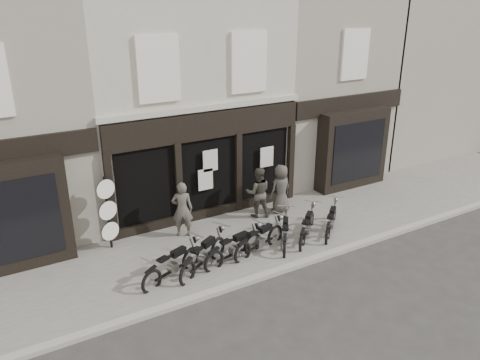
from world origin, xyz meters
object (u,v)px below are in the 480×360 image
motorcycle_6 (331,223)px  man_centre (258,192)px  motorcycle_4 (285,234)px  motorcycle_1 (204,258)px  advert_sign_post (108,216)px  motorcycle_5 (307,229)px  man_right (281,189)px  motorcycle_2 (235,250)px  man_left (182,209)px  motorcycle_3 (260,242)px  motorcycle_0 (173,267)px

motorcycle_6 → man_centre: (-1.50, 2.21, 0.63)m
motorcycle_4 → motorcycle_6: motorcycle_6 is taller
motorcycle_1 → advert_sign_post: size_ratio=0.84×
motorcycle_5 → man_right: bearing=38.5°
man_right → motorcycle_1: bearing=20.1°
motorcycle_5 → motorcycle_2: bearing=139.7°
motorcycle_1 → advert_sign_post: (-1.99, 2.50, 0.77)m
man_centre → man_left: bearing=24.5°
advert_sign_post → motorcycle_3: bearing=-48.6°
motorcycle_0 → man_right: 5.48m
motorcycle_1 → motorcycle_2: motorcycle_1 is taller
motorcycle_5 → motorcycle_6: bearing=-45.1°
man_left → advert_sign_post: bearing=15.2°
motorcycle_0 → motorcycle_6: size_ratio=1.21×
motorcycle_3 → motorcycle_2: bearing=168.3°
motorcycle_1 → motorcycle_6: 4.68m
motorcycle_5 → advert_sign_post: advert_sign_post is taller
motorcycle_1 → man_left: 2.24m
motorcycle_0 → motorcycle_1: 0.95m
motorcycle_3 → advert_sign_post: size_ratio=0.87×
motorcycle_0 → motorcycle_4: bearing=-21.2°
man_centre → motorcycle_5: bearing=128.4°
motorcycle_6 → advert_sign_post: (-6.67, 2.56, 0.80)m
motorcycle_5 → man_left: man_left is taller
motorcycle_0 → advert_sign_post: (-1.04, 2.49, 0.79)m
motorcycle_3 → motorcycle_0: bearing=163.7°
man_centre → advert_sign_post: bearing=20.4°
motorcycle_0 → motorcycle_6: bearing=-22.7°
man_centre → motorcycle_2: bearing=69.4°
advert_sign_post → motorcycle_1: bearing=-67.8°
motorcycle_4 → man_right: 2.42m
motorcycle_5 → man_left: bearing=106.7°
motorcycle_1 → man_left: size_ratio=1.12×
motorcycle_0 → motorcycle_2: motorcycle_2 is taller
man_centre → advert_sign_post: size_ratio=0.73×
motorcycle_6 → man_right: (-0.59, 2.13, 0.61)m
motorcycle_5 → motorcycle_3: bearing=137.8°
motorcycle_4 → motorcycle_3: bearing=128.2°
motorcycle_0 → motorcycle_3: size_ratio=0.97×
motorcycle_1 → advert_sign_post: advert_sign_post is taller
motorcycle_0 → man_left: bearing=37.9°
motorcycle_5 → man_right: 2.18m
motorcycle_0 → man_centre: (4.13, 2.14, 0.61)m
motorcycle_0 → motorcycle_6: 5.63m
motorcycle_2 → advert_sign_post: bearing=126.8°
motorcycle_6 → motorcycle_0: bearing=137.4°
motorcycle_5 → man_centre: size_ratio=0.97×
man_right → motorcycle_3: bearing=36.6°
motorcycle_3 → motorcycle_6: (2.75, -0.09, -0.02)m
motorcycle_5 → man_right: size_ratio=0.99×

